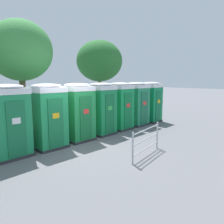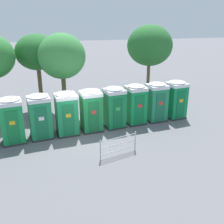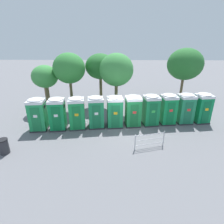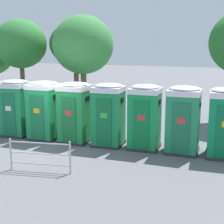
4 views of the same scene
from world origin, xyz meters
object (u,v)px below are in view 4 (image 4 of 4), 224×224
object	(u,v)px
street_tree_4	(76,44)
portapotty_8	(183,119)
portapotty_4	(44,110)
portapotty_7	(145,117)
portapotty_6	(109,114)
street_tree_1	(21,44)
portapotty_3	(16,108)
street_tree_3	(83,45)
event_barrier	(40,155)
portapotty_5	(75,112)

from	to	relation	value
street_tree_4	portapotty_8	bearing A→B (deg)	-28.55
portapotty_4	portapotty_7	distance (m)	4.43
portapotty_4	portapotty_6	distance (m)	2.95
street_tree_1	portapotty_3	bearing A→B (deg)	-51.46
street_tree_3	event_barrier	world-z (taller)	street_tree_3
portapotty_5	portapotty_8	xyz separation A→B (m)	(4.38, 0.67, -0.00)
street_tree_4	portapotty_4	bearing A→B (deg)	-72.61
portapotty_3	street_tree_3	size ratio (longest dim) A/B	0.46
portapotty_3	street_tree_1	size ratio (longest dim) A/B	0.46
portapotty_7	street_tree_1	bearing A→B (deg)	162.83
street_tree_3	portapotty_5	bearing A→B (deg)	-64.58
portapotty_4	portapotty_8	distance (m)	5.90
portapotty_3	portapotty_8	world-z (taller)	same
portapotty_5	event_barrier	bearing A→B (deg)	-75.87
portapotty_3	portapotty_6	size ratio (longest dim) A/B	1.00
portapotty_7	portapotty_5	bearing A→B (deg)	-170.52
portapotty_5	portapotty_6	xyz separation A→B (m)	(1.46, 0.23, 0.00)
portapotty_6	portapotty_8	bearing A→B (deg)	8.59
portapotty_3	portapotty_7	bearing A→B (deg)	8.03
street_tree_4	portapotty_6	bearing A→B (deg)	-45.01
portapotty_5	street_tree_1	bearing A→B (deg)	151.12
street_tree_1	portapotty_4	bearing A→B (deg)	-38.26
street_tree_3	portapotty_6	bearing A→B (deg)	-43.34
portapotty_6	event_barrier	size ratio (longest dim) A/B	1.28
portapotty_7	street_tree_3	size ratio (longest dim) A/B	0.46
portapotty_3	event_barrier	bearing A→B (deg)	-38.12
event_barrier	portapotty_3	bearing A→B (deg)	141.88
portapotty_8	street_tree_3	size ratio (longest dim) A/B	0.46
portapotty_5	event_barrier	distance (m)	3.47
portapotty_5	portapotty_6	size ratio (longest dim) A/B	1.00
portapotty_4	street_tree_1	bearing A→B (deg)	141.74
portapotty_6	portapotty_8	world-z (taller)	same
portapotty_4	portapotty_8	xyz separation A→B (m)	(5.84, 0.87, 0.00)
portapotty_4	street_tree_4	world-z (taller)	street_tree_4
portapotty_6	event_barrier	bearing A→B (deg)	-100.16
street_tree_3	street_tree_4	bearing A→B (deg)	132.27
portapotty_3	portapotty_7	world-z (taller)	same
street_tree_4	event_barrier	world-z (taller)	street_tree_4
portapotty_3	street_tree_1	distance (m)	5.30
portapotty_3	street_tree_3	xyz separation A→B (m)	(1.55, 3.24, 2.77)
portapotty_5	portapotty_8	distance (m)	4.43
portapotty_5	portapotty_6	bearing A→B (deg)	8.80
portapotty_3	portapotty_4	xyz separation A→B (m)	(1.47, 0.14, -0.00)
street_tree_1	portapotty_5	bearing A→B (deg)	-28.88
street_tree_1	event_barrier	world-z (taller)	street_tree_1
portapotty_3	event_barrier	xyz separation A→B (m)	(3.76, -2.95, -0.72)
portapotty_5	street_tree_4	distance (m)	6.23
portapotty_3	portapotty_4	world-z (taller)	same
portapotty_7	street_tree_1	size ratio (longest dim) A/B	0.46
portapotty_4	portapotty_5	distance (m)	1.48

